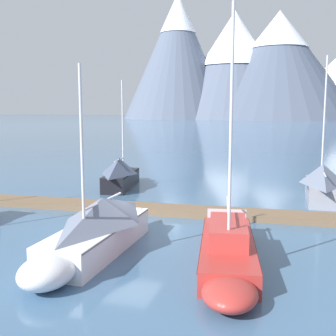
# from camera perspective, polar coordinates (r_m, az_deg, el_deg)

# --- Properties ---
(ground_plane) EXTENTS (700.00, 700.00, 0.00)m
(ground_plane) POSITION_cam_1_polar(r_m,az_deg,el_deg) (17.77, -5.66, -9.01)
(ground_plane) COLOR #426689
(mountain_west_summit) EXTENTS (58.60, 58.60, 66.58)m
(mountain_west_summit) POSITION_cam_1_polar(r_m,az_deg,el_deg) (234.20, 1.35, 15.09)
(mountain_west_summit) COLOR slate
(mountain_west_summit) RESTS_ON ground
(mountain_central_massif) EXTENTS (70.58, 70.58, 57.18)m
(mountain_central_massif) POSITION_cam_1_polar(r_m,az_deg,el_deg) (235.35, 9.04, 14.06)
(mountain_central_massif) COLOR slate
(mountain_central_massif) RESTS_ON ground
(mountain_shoulder_ridge) EXTENTS (83.82, 83.82, 55.77)m
(mountain_shoulder_ridge) POSITION_cam_1_polar(r_m,az_deg,el_deg) (232.86, 14.82, 13.54)
(mountain_shoulder_ridge) COLOR #4C566B
(mountain_shoulder_ridge) RESTS_ON ground
(dock) EXTENTS (29.07, 3.23, 0.30)m
(dock) POSITION_cam_1_polar(r_m,az_deg,el_deg) (21.35, -1.55, -5.66)
(dock) COLOR brown
(dock) RESTS_ON ground
(sailboat_mid_dock_port) EXTENTS (2.37, 6.13, 7.09)m
(sailboat_mid_dock_port) POSITION_cam_1_polar(r_m,az_deg,el_deg) (28.02, -6.33, -0.71)
(sailboat_mid_dock_port) COLOR black
(sailboat_mid_dock_port) RESTS_ON ground
(sailboat_mid_dock_starboard) EXTENTS (2.10, 7.30, 6.66)m
(sailboat_mid_dock_starboard) POSITION_cam_1_polar(r_m,az_deg,el_deg) (15.41, -9.99, -8.28)
(sailboat_mid_dock_starboard) COLOR white
(sailboat_mid_dock_starboard) RESTS_ON ground
(sailboat_far_berth) EXTENTS (2.86, 7.62, 8.34)m
(sailboat_far_berth) POSITION_cam_1_polar(r_m,az_deg,el_deg) (14.21, 8.18, -11.16)
(sailboat_far_berth) COLOR #B2332D
(sailboat_far_berth) RESTS_ON ground
(sailboat_outer_slip) EXTENTS (1.84, 6.07, 8.19)m
(sailboat_outer_slip) POSITION_cam_1_polar(r_m,az_deg,el_deg) (25.54, 20.21, -1.87)
(sailboat_outer_slip) COLOR #93939E
(sailboat_outer_slip) RESTS_ON ground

